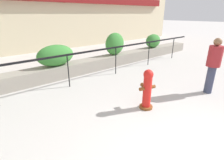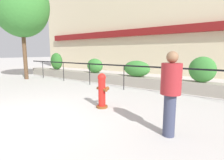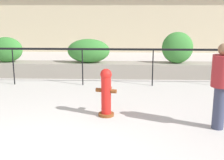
{
  "view_description": "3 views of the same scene",
  "coord_description": "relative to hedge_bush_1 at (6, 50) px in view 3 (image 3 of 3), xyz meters",
  "views": [
    {
      "loc": [
        -2.51,
        -0.34,
        2.39
      ],
      "look_at": [
        0.41,
        3.09,
        0.67
      ],
      "focal_mm": 28.0,
      "sensor_mm": 36.0,
      "label": 1
    },
    {
      "loc": [
        4.22,
        -1.86,
        1.7
      ],
      "look_at": [
        1.14,
        2.39,
        0.88
      ],
      "focal_mm": 28.0,
      "sensor_mm": 36.0,
      "label": 2
    },
    {
      "loc": [
        1.25,
        -4.41,
        2.48
      ],
      "look_at": [
        1.0,
        2.43,
        0.78
      ],
      "focal_mm": 50.0,
      "sensor_mm": 36.0,
      "label": 3
    }
  ],
  "objects": [
    {
      "name": "fence_railing_segment",
      "position": [
        2.74,
        -1.1,
        0.09
      ],
      "size": [
        15.0,
        0.05,
        1.15
      ],
      "color": "black",
      "rests_on": "ground"
    },
    {
      "name": "planter_wall_low",
      "position": [
        2.74,
        0.0,
        -0.68
      ],
      "size": [
        18.0,
        0.7,
        0.5
      ],
      "primitive_type": "cube",
      "color": "gray",
      "rests_on": "ground"
    },
    {
      "name": "fire_hydrant",
      "position": [
        3.62,
        -3.77,
        -0.38
      ],
      "size": [
        0.48,
        0.47,
        1.08
      ],
      "color": "brown",
      "rests_on": "ground"
    },
    {
      "name": "hedge_bush_1",
      "position": [
        0.0,
        0.0,
        0.0
      ],
      "size": [
        1.11,
        0.6,
        0.85
      ],
      "primitive_type": "ellipsoid",
      "color": "#387F33",
      "rests_on": "planter_wall_low"
    },
    {
      "name": "hedge_bush_3",
      "position": [
        5.79,
        0.0,
        0.1
      ],
      "size": [
        1.04,
        0.62,
        1.05
      ],
      "primitive_type": "ellipsoid",
      "color": "#387F33",
      "rests_on": "planter_wall_low"
    },
    {
      "name": "hedge_bush_2",
      "position": [
        2.81,
        0.0,
        -0.03
      ],
      "size": [
        1.43,
        0.7,
        0.8
      ],
      "primitive_type": "ellipsoid",
      "color": "#387F33",
      "rests_on": "planter_wall_low"
    },
    {
      "name": "pedestrian",
      "position": [
        5.91,
        -4.42,
        0.06
      ],
      "size": [
        0.5,
        0.5,
        1.73
      ],
      "color": "#383D56",
      "rests_on": "ground"
    }
  ]
}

